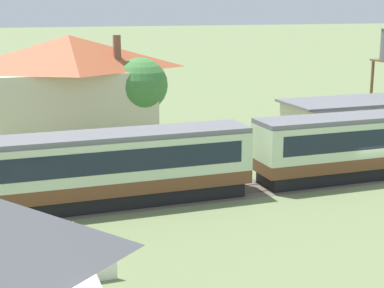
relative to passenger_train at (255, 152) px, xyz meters
name	(u,v)px	position (x,y,z in m)	size (l,w,h in m)	color
ground_plane	(364,180)	(7.78, -0.75, -2.38)	(600.00, 600.00, 0.00)	#707F51
passenger_train	(255,152)	(0.00, 0.00, 0.00)	(79.38, 3.17, 4.30)	brown
railway_track	(128,202)	(-8.25, 0.00, -2.37)	(140.97, 3.60, 0.04)	#665B51
station_building	(348,124)	(11.97, 7.61, -0.40)	(10.58, 6.89, 3.90)	beige
station_house_terracotta_roof	(71,87)	(-8.85, 17.97, 2.28)	(14.67, 7.77, 9.00)	beige
yard_tree_0	(141,85)	(-3.23, 15.93, 2.41)	(4.63, 4.63, 7.12)	brown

